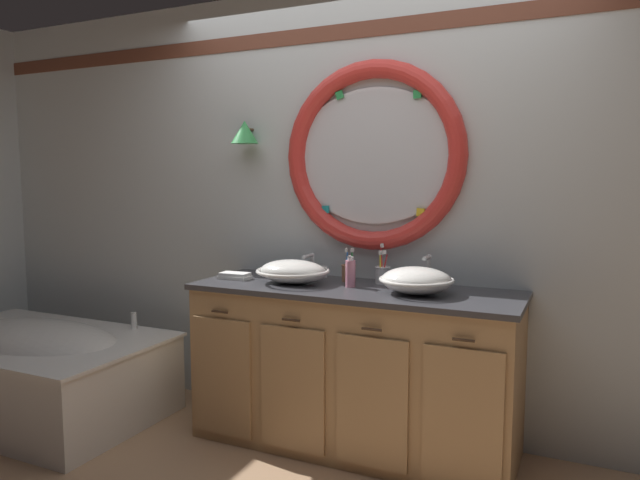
# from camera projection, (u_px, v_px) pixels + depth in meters

# --- Properties ---
(ground_plane) EXTENTS (14.00, 14.00, 0.00)m
(ground_plane) POSITION_uv_depth(u_px,v_px,m) (327.00, 463.00, 3.04)
(ground_plane) COLOR tan
(back_wall_assembly) EXTENTS (6.40, 0.26, 2.60)m
(back_wall_assembly) POSITION_uv_depth(u_px,v_px,m) (368.00, 203.00, 3.42)
(back_wall_assembly) COLOR silver
(back_wall_assembly) RESTS_ON ground_plane
(vanity_counter) EXTENTS (1.79, 0.64, 0.89)m
(vanity_counter) POSITION_uv_depth(u_px,v_px,m) (353.00, 367.00, 3.20)
(vanity_counter) COLOR tan
(vanity_counter) RESTS_ON ground_plane
(bathtub) EXTENTS (1.61, 0.99, 0.60)m
(bathtub) POSITION_uv_depth(u_px,v_px,m) (34.00, 366.00, 3.64)
(bathtub) COLOR white
(bathtub) RESTS_ON ground_plane
(sink_basin_left) EXTENTS (0.42, 0.42, 0.13)m
(sink_basin_left) POSITION_uv_depth(u_px,v_px,m) (293.00, 271.00, 3.27)
(sink_basin_left) COLOR white
(sink_basin_left) RESTS_ON vanity_counter
(sink_basin_right) EXTENTS (0.38, 0.38, 0.14)m
(sink_basin_right) POSITION_uv_depth(u_px,v_px,m) (416.00, 280.00, 2.97)
(sink_basin_right) COLOR white
(sink_basin_right) RESTS_ON vanity_counter
(faucet_set_left) EXTENTS (0.21, 0.14, 0.14)m
(faucet_set_left) POSITION_uv_depth(u_px,v_px,m) (312.00, 267.00, 3.49)
(faucet_set_left) COLOR silver
(faucet_set_left) RESTS_ON vanity_counter
(faucet_set_right) EXTENTS (0.22, 0.13, 0.17)m
(faucet_set_right) POSITION_uv_depth(u_px,v_px,m) (428.00, 274.00, 3.19)
(faucet_set_right) COLOR silver
(faucet_set_right) RESTS_ON vanity_counter
(toothbrush_holder_left) EXTENTS (0.09, 0.09, 0.19)m
(toothbrush_holder_left) POSITION_uv_depth(u_px,v_px,m) (349.00, 272.00, 3.33)
(toothbrush_holder_left) COLOR #996647
(toothbrush_holder_left) RESTS_ON vanity_counter
(toothbrush_holder_right) EXTENTS (0.09, 0.09, 0.22)m
(toothbrush_holder_right) POSITION_uv_depth(u_px,v_px,m) (382.00, 274.00, 3.27)
(toothbrush_holder_right) COLOR silver
(toothbrush_holder_right) RESTS_ON vanity_counter
(soap_dispenser) EXTENTS (0.05, 0.06, 0.18)m
(soap_dispenser) POSITION_uv_depth(u_px,v_px,m) (350.00, 273.00, 3.16)
(soap_dispenser) COLOR pink
(soap_dispenser) RESTS_ON vanity_counter
(folded_hand_towel) EXTENTS (0.19, 0.10, 0.04)m
(folded_hand_towel) POSITION_uv_depth(u_px,v_px,m) (235.00, 276.00, 3.41)
(folded_hand_towel) COLOR white
(folded_hand_towel) RESTS_ON vanity_counter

